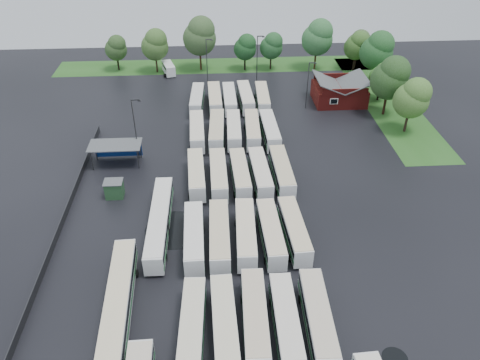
{
  "coord_description": "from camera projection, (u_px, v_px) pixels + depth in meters",
  "views": [
    {
      "loc": [
        -1.53,
        -43.57,
        40.37
      ],
      "look_at": [
        2.0,
        12.0,
        2.5
      ],
      "focal_mm": 35.0,
      "sensor_mm": 36.0,
      "label": 1
    }
  ],
  "objects": [
    {
      "name": "ground",
      "position": [
        230.0,
        250.0,
        58.74
      ],
      "size": [
        160.0,
        160.0,
        0.0
      ],
      "primitive_type": "plane",
      "color": "black",
      "rests_on": "ground"
    },
    {
      "name": "brick_building",
      "position": [
        339.0,
        93.0,
        94.24
      ],
      "size": [
        10.07,
        8.6,
        5.39
      ],
      "color": "maroon",
      "rests_on": "ground"
    },
    {
      "name": "wash_shed",
      "position": [
        116.0,
        146.0,
        74.33
      ],
      "size": [
        8.2,
        4.2,
        3.58
      ],
      "color": "#2D2D30",
      "rests_on": "ground"
    },
    {
      "name": "utility_hut",
      "position": [
        114.0,
        189.0,
        67.54
      ],
      "size": [
        2.7,
        2.2,
        2.62
      ],
      "color": "#204725",
      "rests_on": "ground"
    },
    {
      "name": "grass_strip_north",
      "position": [
        226.0,
        65.0,
        112.32
      ],
      "size": [
        80.0,
        10.0,
        0.01
      ],
      "primitive_type": "cube",
      "color": "#275B1D",
      "rests_on": "ground"
    },
    {
      "name": "grass_strip_east",
      "position": [
        386.0,
        100.0,
        95.84
      ],
      "size": [
        10.0,
        50.0,
        0.01
      ],
      "primitive_type": "cube",
      "color": "#275B1D",
      "rests_on": "ground"
    },
    {
      "name": "west_fence",
      "position": [
        65.0,
        214.0,
        63.84
      ],
      "size": [
        0.1,
        50.0,
        1.2
      ],
      "primitive_type": "cube",
      "color": "#2D2D30",
      "rests_on": "ground"
    },
    {
      "name": "bus_r1c0",
      "position": [
        192.0,
        326.0,
        47.1
      ],
      "size": [
        2.8,
        11.12,
        3.07
      ],
      "rotation": [
        0.0,
        0.0,
        -0.04
      ],
      "color": "silver",
      "rests_on": "ground"
    },
    {
      "name": "bus_r1c1",
      "position": [
        224.0,
        324.0,
        47.26
      ],
      "size": [
        2.74,
        11.37,
        3.15
      ],
      "rotation": [
        0.0,
        0.0,
        0.03
      ],
      "color": "silver",
      "rests_on": "ground"
    },
    {
      "name": "bus_r1c2",
      "position": [
        255.0,
        318.0,
        47.81
      ],
      "size": [
        2.8,
        11.63,
        3.22
      ],
      "rotation": [
        0.0,
        0.0,
        -0.03
      ],
      "color": "silver",
      "rests_on": "ground"
    },
    {
      "name": "bus_r1c3",
      "position": [
        286.0,
        322.0,
        47.54
      ],
      "size": [
        2.51,
        11.19,
        3.11
      ],
      "rotation": [
        0.0,
        0.0,
        -0.01
      ],
      "color": "silver",
      "rests_on": "ground"
    },
    {
      "name": "bus_r1c4",
      "position": [
        318.0,
        318.0,
        47.79
      ],
      "size": [
        2.84,
        11.64,
        3.22
      ],
      "rotation": [
        0.0,
        0.0,
        -0.03
      ],
      "color": "silver",
      "rests_on": "ground"
    },
    {
      "name": "bus_r2c0",
      "position": [
        194.0,
        237.0,
        58.27
      ],
      "size": [
        2.65,
        11.37,
        3.15
      ],
      "rotation": [
        0.0,
        0.0,
        0.02
      ],
      "color": "silver",
      "rests_on": "ground"
    },
    {
      "name": "bus_r2c1",
      "position": [
        219.0,
        236.0,
        58.39
      ],
      "size": [
        2.57,
        11.65,
        3.24
      ],
      "rotation": [
        0.0,
        0.0,
        -0.01
      ],
      "color": "silver",
      "rests_on": "ground"
    },
    {
      "name": "bus_r2c2",
      "position": [
        246.0,
        233.0,
        58.79
      ],
      "size": [
        2.81,
        11.46,
        3.17
      ],
      "rotation": [
        0.0,
        0.0,
        -0.04
      ],
      "color": "silver",
      "rests_on": "ground"
    },
    {
      "name": "bus_r2c3",
      "position": [
        271.0,
        233.0,
        58.9
      ],
      "size": [
        2.74,
        11.28,
        3.12
      ],
      "rotation": [
        0.0,
        0.0,
        0.03
      ],
      "color": "silver",
      "rests_on": "ground"
    },
    {
      "name": "bus_r2c4",
      "position": [
        294.0,
        230.0,
        59.41
      ],
      "size": [
        2.89,
        11.22,
        3.09
      ],
      "rotation": [
        0.0,
        0.0,
        0.05
      ],
      "color": "silver",
      "rests_on": "ground"
    },
    {
      "name": "bus_r3c0",
      "position": [
        196.0,
        174.0,
        70.02
      ],
      "size": [
        2.86,
        11.25,
        3.11
      ],
      "rotation": [
        0.0,
        0.0,
        0.04
      ],
      "color": "silver",
      "rests_on": "ground"
    },
    {
      "name": "bus_r3c1",
      "position": [
        218.0,
        175.0,
        69.89
      ],
      "size": [
        2.58,
        11.38,
        3.16
      ],
      "rotation": [
        0.0,
        0.0,
        0.02
      ],
      "color": "silver",
      "rests_on": "ground"
    },
    {
      "name": "bus_r3c2",
      "position": [
        240.0,
        174.0,
        70.16
      ],
      "size": [
        2.8,
        11.13,
        3.07
      ],
      "rotation": [
        0.0,
        0.0,
        0.04
      ],
      "color": "silver",
      "rests_on": "ground"
    },
    {
      "name": "bus_r3c3",
      "position": [
        260.0,
        173.0,
        70.28
      ],
      "size": [
        2.91,
        11.37,
        3.14
      ],
      "rotation": [
        0.0,
        0.0,
        0.05
      ],
      "color": "silver",
      "rests_on": "ground"
    },
    {
      "name": "bus_r3c4",
      "position": [
        282.0,
        171.0,
        70.54
      ],
      "size": [
        2.68,
        11.57,
        3.21
      ],
      "rotation": [
        0.0,
        0.0,
        0.02
      ],
      "color": "silver",
      "rests_on": "ground"
    },
    {
      "name": "bus_r4c0",
      "position": [
        197.0,
        131.0,
        81.17
      ],
      "size": [
        2.73,
        11.44,
        3.17
      ],
      "rotation": [
        0.0,
        0.0,
        0.03
      ],
      "color": "silver",
      "rests_on": "ground"
    },
    {
      "name": "bus_r4c1",
      "position": [
        217.0,
        130.0,
        81.32
      ],
      "size": [
        2.96,
        11.72,
        3.24
      ],
      "rotation": [
        0.0,
        0.0,
        -0.04
      ],
      "color": "silver",
      "rests_on": "ground"
    },
    {
      "name": "bus_r4c2",
      "position": [
        234.0,
        130.0,
        81.59
      ],
      "size": [
        2.67,
        11.24,
        3.11
      ],
      "rotation": [
        0.0,
        0.0,
        -0.03
      ],
      "color": "silver",
      "rests_on": "ground"
    },
    {
      "name": "bus_r4c3",
      "position": [
        252.0,
        130.0,
        81.7
      ],
      "size": [
        2.81,
        11.35,
        3.14
      ],
      "rotation": [
        0.0,
        0.0,
        -0.04
      ],
      "color": "silver",
      "rests_on": "ground"
    },
    {
      "name": "bus_r4c4",
      "position": [
        270.0,
        130.0,
        81.47
      ],
      "size": [
        2.7,
        11.46,
        3.17
      ],
      "rotation": [
        0.0,
        0.0,
        0.02
      ],
      "color": "silver",
      "rests_on": "ground"
    },
    {
      "name": "bus_r5c0",
      "position": [
        197.0,
        99.0,
        92.21
      ],
      "size": [
        2.87,
        11.14,
        3.07
      ],
      "rotation": [
        0.0,
        0.0,
        -0.05
      ],
      "color": "silver",
      "rests_on": "ground"
    },
    {
      "name": "bus_r5c1",
      "position": [
        215.0,
        99.0,
        92.23
      ],
      "size": [
        2.73,
        11.53,
        3.19
      ],
      "rotation": [
        0.0,
        0.0,
        0.03
      ],
      "color": "silver",
      "rests_on": "ground"
    },
    {
      "name": "bus_r5c2",
      "position": [
        230.0,
        99.0,
        92.3
      ],
      "size": [
        2.48,
        11.19,
        3.11
      ],
      "rotation": [
        0.0,
        0.0,
        0.01
      ],
      "color": "silver",
      "rests_on": "ground"
    },
    {
      "name": "bus_r5c3",
      "position": [
        246.0,
        97.0,
        92.83
      ],
      "size": [
        2.87,
        11.48,
        3.17
      ],
      "rotation": [
        0.0,
        0.0,
        0.04
      ],
      "color": "silver",
      "rests_on": "ground"
    },
    {
      "name": "bus_r5c4",
      "position": [
        262.0,
        98.0,
        92.65
      ],
      "size": [
        2.72,
        11.26,
        3.12
      ],
      "rotation": [
        0.0,
        0.0,
        -0.03
      ],
      "color": "silver",
      "rests_on": "ground"
    },
    {
      "name": "artic_bus_west_b",
      "position": [
        160.0,
        222.0,
        60.73
      ],
      "size": [
        2.56,
        16.88,
        3.13
      ],
      "rotation": [
        0.0,
        0.0,
        -0.01
      ],
      "color": "silver",
      "rests_on": "ground"
    },
    {
      "name": "artic_bus_west_c",
      "position": [
        119.0,
        303.0,
        49.39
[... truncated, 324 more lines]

